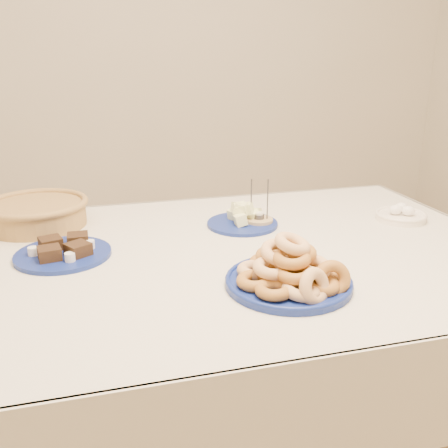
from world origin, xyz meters
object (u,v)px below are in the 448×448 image
(brownie_plate, at_px, (64,252))
(candle_holder, at_px, (259,220))
(melon_plate, at_px, (243,219))
(dining_table, at_px, (220,285))
(donut_platter, at_px, (291,273))
(wicker_basket, at_px, (37,212))
(egg_bowl, at_px, (401,215))

(brownie_plate, distance_m, candle_holder, 0.62)
(melon_plate, relative_size, candle_holder, 1.95)
(dining_table, distance_m, donut_platter, 0.32)
(wicker_basket, relative_size, egg_bowl, 1.64)
(dining_table, height_order, wicker_basket, wicker_basket)
(dining_table, distance_m, wicker_basket, 0.65)
(melon_plate, xyz_separation_m, brownie_plate, (-0.56, -0.13, -0.01))
(brownie_plate, bearing_deg, melon_plate, 12.86)
(donut_platter, bearing_deg, wicker_basket, 134.71)
(brownie_plate, bearing_deg, dining_table, -10.54)
(wicker_basket, xyz_separation_m, egg_bowl, (1.18, -0.25, -0.03))
(wicker_basket, bearing_deg, donut_platter, -45.29)
(dining_table, height_order, donut_platter, donut_platter)
(wicker_basket, distance_m, egg_bowl, 1.21)
(melon_plate, relative_size, egg_bowl, 1.42)
(donut_platter, xyz_separation_m, egg_bowl, (0.55, 0.38, -0.02))
(wicker_basket, distance_m, candle_holder, 0.72)
(wicker_basket, height_order, candle_holder, candle_holder)
(donut_platter, height_order, wicker_basket, donut_platter)
(egg_bowl, bearing_deg, donut_platter, -145.77)
(dining_table, distance_m, melon_plate, 0.28)
(donut_platter, relative_size, melon_plate, 1.30)
(donut_platter, bearing_deg, egg_bowl, 34.23)
(donut_platter, distance_m, brownie_plate, 0.63)
(dining_table, xyz_separation_m, melon_plate, (0.13, 0.21, 0.13))
(donut_platter, xyz_separation_m, wicker_basket, (-0.62, 0.63, 0.01))
(dining_table, distance_m, candle_holder, 0.29)
(donut_platter, height_order, melon_plate, donut_platter)
(melon_plate, distance_m, candle_holder, 0.05)
(donut_platter, xyz_separation_m, brownie_plate, (-0.54, 0.34, -0.02))
(dining_table, bearing_deg, donut_platter, -67.24)
(dining_table, relative_size, brownie_plate, 5.23)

